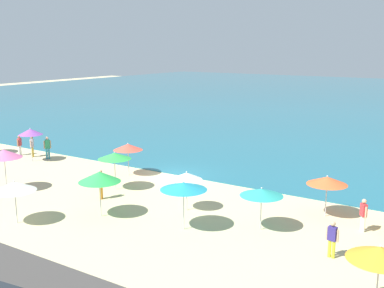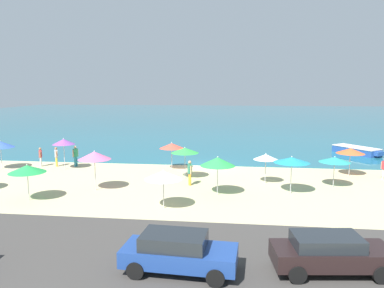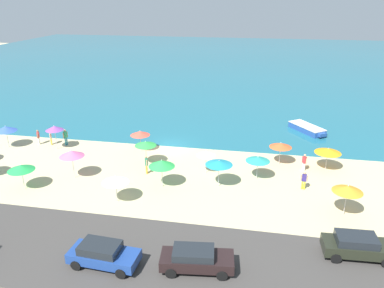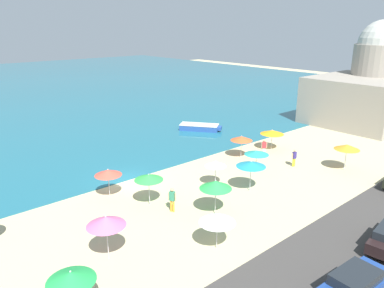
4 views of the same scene
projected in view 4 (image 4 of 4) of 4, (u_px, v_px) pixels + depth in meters
name	position (u px, v px, depth m)	size (l,w,h in m)	color
ground_plane	(128.00, 181.00, 31.13)	(160.00, 160.00, 0.00)	#C6B98A
beach_umbrella_0	(272.00, 132.00, 38.32)	(2.40, 2.40, 2.14)	#B2B2B7
beach_umbrella_1	(106.00, 221.00, 20.04)	(2.16, 2.16, 2.68)	#B2B2B7
beach_umbrella_2	(257.00, 153.00, 32.13)	(2.11, 2.11, 2.14)	#B2B2B7
beach_umbrella_3	(251.00, 164.00, 28.60)	(2.29, 2.29, 2.45)	#B2B2B7
beach_umbrella_4	(217.00, 219.00, 21.14)	(2.13, 2.13, 2.24)	#B2B2B7
beach_umbrella_7	(347.00, 147.00, 32.67)	(2.18, 2.18, 2.47)	#B2B2B7
beach_umbrella_8	(216.00, 164.00, 29.51)	(1.73, 1.73, 2.19)	#B2B2B7
beach_umbrella_9	(216.00, 185.00, 25.06)	(2.21, 2.21, 2.50)	#B2B2B7
beach_umbrella_10	(242.00, 138.00, 35.95)	(2.12, 2.12, 2.23)	#B2B2B7
beach_umbrella_11	(149.00, 177.00, 26.31)	(2.06, 2.06, 2.41)	#B2B2B7
beach_umbrella_14	(108.00, 172.00, 27.57)	(2.02, 2.02, 2.27)	#B2B2B7
beach_umbrella_15	(71.00, 277.00, 16.27)	(2.19, 2.19, 2.23)	#B2B2B7
bather_2	(264.00, 147.00, 36.85)	(0.40, 0.46, 1.64)	silver
bather_3	(172.00, 199.00, 25.68)	(0.35, 0.52, 1.75)	orange
bather_4	(294.00, 157.00, 33.96)	(0.57, 0.27, 1.62)	yellow
parked_car_0	(356.00, 284.00, 17.49)	(4.28, 2.04, 1.45)	navy
skiff_nearshore	(200.00, 127.00, 45.68)	(4.20, 4.90, 0.73)	#254C96
harbor_fortress	(370.00, 86.00, 49.16)	(13.52, 11.25, 13.05)	gray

